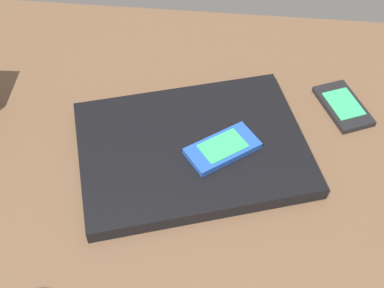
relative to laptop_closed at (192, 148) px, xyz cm
name	(u,v)px	position (x,y,z in cm)	size (l,w,h in cm)	color
desk_surface	(181,187)	(-0.96, -5.07, -2.55)	(120.00, 80.00, 3.00)	brown
laptop_closed	(192,148)	(0.00, 0.00, 0.00)	(31.81, 23.42, 2.11)	black
cell_phone_on_laptop	(223,148)	(4.37, -0.81, 1.54)	(11.05, 10.13, 1.04)	#1E479E
cell_phone_on_desk	(343,106)	(22.45, 11.57, -0.56)	(9.20, 11.45, 1.05)	black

